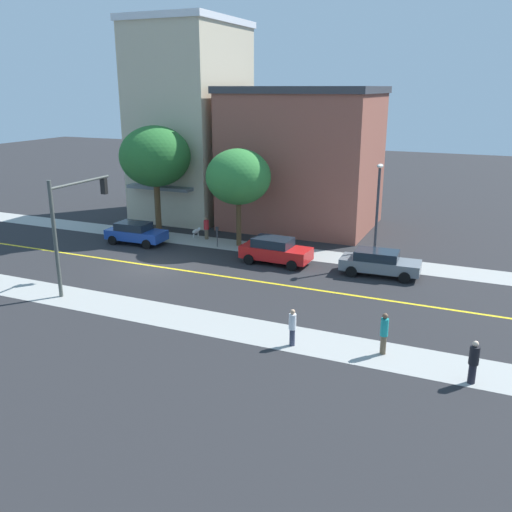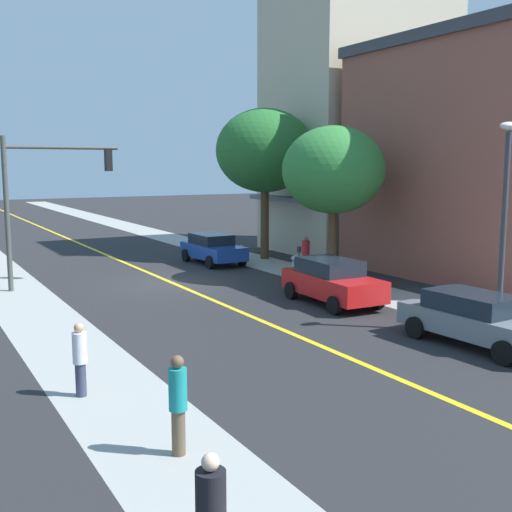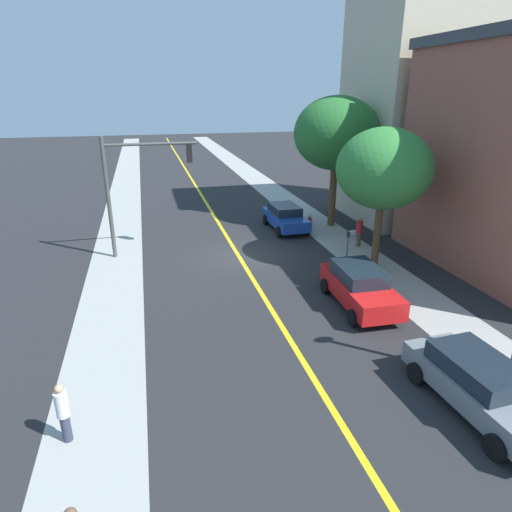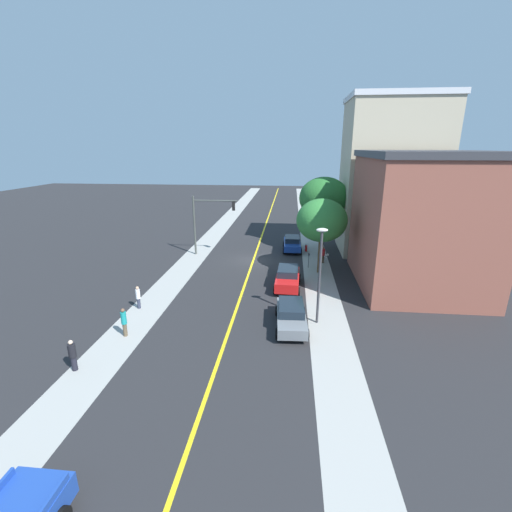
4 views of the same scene
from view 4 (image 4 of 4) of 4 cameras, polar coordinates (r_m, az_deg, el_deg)
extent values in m
plane|color=#262628|center=(34.60, -0.45, -0.73)|extent=(140.00, 140.00, 0.00)
cube|color=#9E9E99|center=(34.51, 9.77, -1.03)|extent=(2.55, 126.00, 0.01)
cube|color=#9E9E99|center=(35.76, -10.31, -0.40)|extent=(2.55, 126.00, 0.01)
cube|color=yellow|center=(34.60, -0.45, -0.72)|extent=(0.20, 126.00, 0.00)
cube|color=beige|center=(39.02, 21.09, 11.55)|extent=(9.32, 7.11, 15.11)
cube|color=silver|center=(39.16, 22.42, 22.94)|extent=(9.62, 7.41, 0.50)
cube|color=slate|center=(38.66, 12.95, 5.55)|extent=(0.99, 5.41, 0.24)
cube|color=#935142|center=(30.21, 25.13, 4.77)|extent=(8.71, 10.92, 10.03)
cube|color=#38383D|center=(29.66, 26.47, 14.71)|extent=(9.01, 11.22, 0.50)
cylinder|color=brown|center=(38.04, 10.72, 3.60)|extent=(0.44, 0.44, 3.78)
ellipsoid|color=#286B2D|center=(37.33, 11.05, 9.29)|extent=(5.12, 5.12, 4.35)
cylinder|color=brown|center=(31.37, 10.40, 0.03)|extent=(0.35, 0.35, 3.12)
ellipsoid|color=#337F38|center=(30.58, 10.72, 5.76)|extent=(4.36, 4.36, 3.71)
cylinder|color=red|center=(37.91, 8.20, 1.27)|extent=(0.24, 0.24, 0.70)
sphere|color=#B2B2B7|center=(37.79, 8.23, 1.88)|extent=(0.22, 0.22, 0.22)
cylinder|color=#B2B2B7|center=(37.90, 8.46, 1.32)|extent=(0.10, 0.10, 0.10)
cylinder|color=#B2B2B7|center=(37.89, 7.94, 1.33)|extent=(0.10, 0.10, 0.10)
cylinder|color=#4C4C51|center=(32.76, 8.59, -0.93)|extent=(0.07, 0.07, 1.14)
cube|color=#2D2D33|center=(32.55, 8.65, 0.24)|extent=(0.12, 0.18, 0.26)
cylinder|color=#474C47|center=(36.43, -10.04, 4.90)|extent=(0.20, 0.20, 6.09)
cylinder|color=#474C47|center=(35.42, -6.71, 8.99)|extent=(4.51, 0.14, 0.14)
cube|color=black|center=(35.15, -3.70, 8.18)|extent=(0.26, 0.32, 0.90)
sphere|color=red|center=(35.10, -3.71, 8.67)|extent=(0.20, 0.20, 0.20)
sphere|color=yellow|center=(35.15, -3.70, 8.18)|extent=(0.20, 0.20, 0.20)
sphere|color=green|center=(35.20, -3.69, 7.70)|extent=(0.20, 0.20, 0.20)
cylinder|color=#38383D|center=(21.90, 10.32, -3.78)|extent=(0.16, 0.16, 5.94)
ellipsoid|color=silver|center=(20.98, 10.78, 4.19)|extent=(0.70, 0.36, 0.24)
cube|color=red|center=(27.91, 5.21, -3.83)|extent=(1.94, 4.38, 0.75)
cube|color=#19232D|center=(27.89, 5.27, -2.44)|extent=(1.66, 2.39, 0.54)
cylinder|color=black|center=(26.72, 6.96, -5.76)|extent=(0.24, 0.65, 0.64)
cylinder|color=black|center=(26.79, 3.12, -5.59)|extent=(0.24, 0.65, 0.64)
cylinder|color=black|center=(29.36, 7.07, -3.59)|extent=(0.24, 0.65, 0.64)
cylinder|color=black|center=(29.42, 3.59, -3.44)|extent=(0.24, 0.65, 0.64)
cube|color=#1E429E|center=(37.98, 5.92, 1.86)|extent=(1.87, 4.21, 0.66)
cube|color=#19232D|center=(38.03, 5.94, 2.80)|extent=(1.61, 2.29, 0.51)
cylinder|color=black|center=(36.79, 7.33, 0.76)|extent=(0.24, 0.65, 0.64)
cylinder|color=black|center=(36.73, 4.59, 0.82)|extent=(0.24, 0.65, 0.64)
cylinder|color=black|center=(39.43, 7.14, 1.91)|extent=(0.24, 0.65, 0.64)
cylinder|color=black|center=(39.38, 4.58, 1.97)|extent=(0.24, 0.65, 0.64)
cube|color=slate|center=(22.14, 5.78, -9.95)|extent=(1.96, 4.60, 0.63)
cube|color=#19232D|center=(22.08, 5.79, -8.36)|extent=(1.65, 2.51, 0.51)
cylinder|color=black|center=(21.05, 8.36, -12.59)|extent=(0.25, 0.65, 0.64)
cylinder|color=black|center=(20.95, 3.51, -12.57)|extent=(0.25, 0.65, 0.64)
cylinder|color=black|center=(23.67, 7.72, -8.98)|extent=(0.25, 0.65, 0.64)
cylinder|color=black|center=(23.58, 3.45, -8.95)|extent=(0.25, 0.65, 0.64)
cylinder|color=#33384C|center=(25.80, -18.63, -7.35)|extent=(0.23, 0.23, 0.74)
cylinder|color=silver|center=(25.52, -18.78, -5.89)|extent=(0.31, 0.31, 0.68)
sphere|color=tan|center=(25.36, -18.88, -4.97)|extent=(0.21, 0.21, 0.21)
cylinder|color=black|center=(20.48, -27.61, -15.30)|extent=(0.28, 0.28, 0.77)
cylinder|color=black|center=(20.12, -27.91, -13.51)|extent=(0.37, 0.37, 0.70)
sphere|color=beige|center=(19.90, -28.10, -12.36)|extent=(0.22, 0.22, 0.22)
cylinder|color=brown|center=(34.46, 10.85, -0.49)|extent=(0.28, 0.28, 0.73)
cylinder|color=red|center=(34.26, 10.92, 0.63)|extent=(0.37, 0.37, 0.67)
sphere|color=#936B4C|center=(34.14, 10.96, 1.33)|extent=(0.21, 0.21, 0.21)
cylinder|color=brown|center=(22.53, -20.64, -11.22)|extent=(0.24, 0.24, 0.81)
cylinder|color=teal|center=(22.19, -20.86, -9.45)|extent=(0.32, 0.32, 0.74)
sphere|color=brown|center=(21.98, -20.99, -8.31)|extent=(0.23, 0.23, 0.23)
ellipsoid|color=silver|center=(35.39, 11.05, 0.10)|extent=(0.74, 0.44, 0.31)
sphere|color=silver|center=(35.34, 11.68, 0.19)|extent=(0.25, 0.25, 0.25)
cylinder|color=silver|center=(35.46, 11.41, -0.39)|extent=(0.11, 0.11, 0.28)
cylinder|color=silver|center=(35.50, 10.63, -0.32)|extent=(0.11, 0.11, 0.28)
camera|label=1|loc=(33.52, -60.34, 8.26)|focal=38.70mm
camera|label=2|loc=(16.68, -50.90, -9.60)|focal=44.83mm
camera|label=3|loc=(14.54, -27.58, 4.74)|focal=30.58mm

